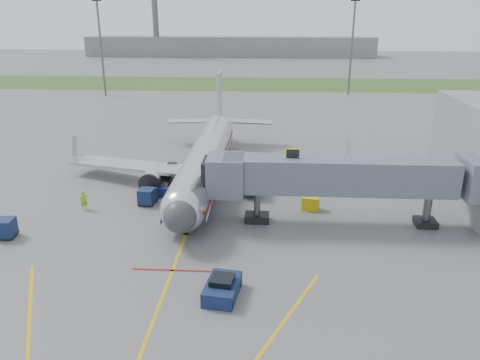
# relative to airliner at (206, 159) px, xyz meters

# --- Properties ---
(ground) EXTENTS (400.00, 400.00, 0.00)m
(ground) POSITION_rel_airliner_xyz_m (-0.00, -15.25, -2.65)
(ground) COLOR #565659
(ground) RESTS_ON ground
(grass_strip) EXTENTS (300.00, 25.00, 0.01)m
(grass_strip) POSITION_rel_airliner_xyz_m (-0.00, 74.75, -2.64)
(grass_strip) COLOR #2D4C1E
(grass_strip) RESTS_ON ground
(apron_markings) EXTENTS (21.52, 50.00, 0.01)m
(apron_markings) POSITION_rel_airliner_xyz_m (-0.00, -22.65, -2.64)
(apron_markings) COLOR gold
(apron_markings) RESTS_ON ground
(airliner) EXTENTS (32.10, 35.67, 10.25)m
(airliner) POSITION_rel_airliner_xyz_m (0.00, 0.00, 0.00)
(airliner) COLOR silver
(airliner) RESTS_ON ground
(jet_bridge) EXTENTS (25.30, 4.00, 6.90)m
(jet_bridge) POSITION_rel_airliner_xyz_m (12.86, -10.25, 1.82)
(jet_bridge) COLOR slate
(jet_bridge) RESTS_ON ground
(light_mast_left) EXTENTS (2.00, 0.44, 20.40)m
(light_mast_left) POSITION_rel_airliner_xyz_m (-30.00, 54.75, 8.13)
(light_mast_left) COLOR #595B60
(light_mast_left) RESTS_ON ground
(light_mast_right) EXTENTS (2.00, 0.44, 20.40)m
(light_mast_right) POSITION_rel_airliner_xyz_m (25.00, 59.75, 8.13)
(light_mast_right) COLOR #595B60
(light_mast_right) RESTS_ON ground
(distant_terminal) EXTENTS (120.00, 14.00, 8.00)m
(distant_terminal) POSITION_rel_airliner_xyz_m (-10.00, 154.75, 1.35)
(distant_terminal) COLOR slate
(distant_terminal) RESTS_ON ground
(control_tower) EXTENTS (4.00, 4.00, 30.00)m
(control_tower) POSITION_rel_airliner_xyz_m (-40.00, 149.75, 14.68)
(control_tower) COLOR #595B60
(control_tower) RESTS_ON ground
(pushback_tug) EXTENTS (2.52, 3.65, 1.42)m
(pushback_tug) POSITION_rel_airliner_xyz_m (4.00, -22.26, -2.05)
(pushback_tug) COLOR #0D1A39
(pushback_tug) RESTS_ON ground
(baggage_cart_a) EXTENTS (1.65, 1.65, 1.66)m
(baggage_cart_a) POSITION_rel_airliner_xyz_m (-15.05, -14.80, -1.80)
(baggage_cart_a) COLOR #0D1A39
(baggage_cart_a) RESTS_ON ground
(baggage_cart_b) EXTENTS (1.62, 1.62, 1.47)m
(baggage_cart_b) POSITION_rel_airliner_xyz_m (-4.86, -6.54, -1.89)
(baggage_cart_b) COLOR #0D1A39
(baggage_cart_b) RESTS_ON ground
(baggage_cart_c) EXTENTS (1.61, 1.61, 1.61)m
(baggage_cart_c) POSITION_rel_airliner_xyz_m (-4.97, -7.03, -1.82)
(baggage_cart_c) COLOR #0D1A39
(baggage_cart_c) RESTS_ON ground
(belt_loader) EXTENTS (1.92, 4.99, 2.39)m
(belt_loader) POSITION_rel_airliner_xyz_m (-3.81, -3.27, -2.05)
(belt_loader) COLOR #0D1A39
(belt_loader) RESTS_ON ground
(ground_power_cart) EXTENTS (1.80, 1.40, 1.28)m
(ground_power_cart) POSITION_rel_airliner_xyz_m (11.07, -7.25, -2.01)
(ground_power_cart) COLOR #DDBC0D
(ground_power_cart) RESTS_ON ground
(ramp_worker) EXTENTS (0.83, 0.79, 1.91)m
(ramp_worker) POSITION_rel_airliner_xyz_m (-10.66, -8.61, -1.69)
(ramp_worker) COLOR #87C717
(ramp_worker) RESTS_ON ground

